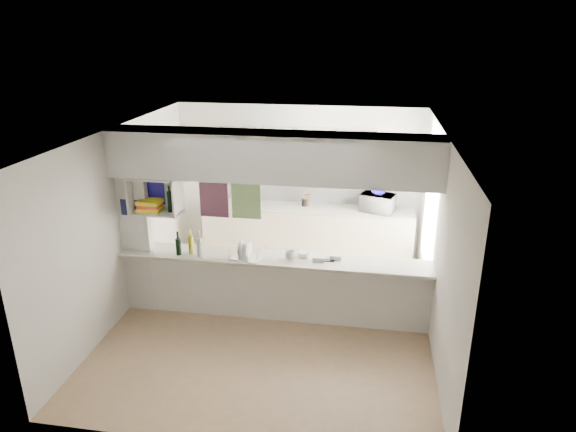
% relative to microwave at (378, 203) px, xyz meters
% --- Properties ---
extents(floor, '(4.80, 4.80, 0.00)m').
position_rel_microwave_xyz_m(floor, '(-1.38, -2.08, -1.07)').
color(floor, '#A27B5E').
rests_on(floor, ground).
extents(ceiling, '(4.80, 4.80, 0.00)m').
position_rel_microwave_xyz_m(ceiling, '(-1.38, -2.08, 1.53)').
color(ceiling, white).
rests_on(ceiling, wall_back).
extents(wall_back, '(4.20, 0.00, 4.20)m').
position_rel_microwave_xyz_m(wall_back, '(-1.38, 0.32, 0.23)').
color(wall_back, silver).
rests_on(wall_back, floor).
extents(wall_left, '(0.00, 4.80, 4.80)m').
position_rel_microwave_xyz_m(wall_left, '(-3.48, -2.08, 0.23)').
color(wall_left, silver).
rests_on(wall_left, floor).
extents(wall_right, '(0.00, 4.80, 4.80)m').
position_rel_microwave_xyz_m(wall_right, '(0.72, -2.08, 0.23)').
color(wall_right, silver).
rests_on(wall_right, floor).
extents(servery_partition, '(4.20, 0.50, 2.60)m').
position_rel_microwave_xyz_m(servery_partition, '(-1.55, -2.08, 0.59)').
color(servery_partition, silver).
rests_on(servery_partition, floor).
extents(cubby_shelf, '(0.65, 0.35, 0.50)m').
position_rel_microwave_xyz_m(cubby_shelf, '(-2.95, -2.14, 0.64)').
color(cubby_shelf, white).
rests_on(cubby_shelf, bulkhead).
extents(kitchen_run, '(3.60, 0.63, 2.24)m').
position_rel_microwave_xyz_m(kitchen_run, '(-1.22, 0.06, -0.24)').
color(kitchen_run, '#E9E3C5').
rests_on(kitchen_run, floor).
extents(microwave, '(0.63, 0.52, 0.30)m').
position_rel_microwave_xyz_m(microwave, '(0.00, 0.00, 0.00)').
color(microwave, white).
rests_on(microwave, bench_top).
extents(bowl, '(0.23, 0.23, 0.06)m').
position_rel_microwave_xyz_m(bowl, '(-0.01, -0.03, 0.18)').
color(bowl, '#140C86').
rests_on(bowl, microwave).
extents(dish_rack, '(0.47, 0.39, 0.22)m').
position_rel_microwave_xyz_m(dish_rack, '(-1.72, -2.14, -0.06)').
color(dish_rack, silver).
rests_on(dish_rack, breakfast_bar).
extents(cup, '(0.18, 0.18, 0.11)m').
position_rel_microwave_xyz_m(cup, '(-1.14, -2.12, -0.08)').
color(cup, white).
rests_on(cup, dish_rack).
extents(wine_bottles, '(0.37, 0.15, 0.37)m').
position_rel_microwave_xyz_m(wine_bottles, '(-2.50, -2.17, -0.02)').
color(wine_bottles, black).
rests_on(wine_bottles, breakfast_bar).
extents(plastic_tubs, '(0.58, 0.23, 0.08)m').
position_rel_microwave_xyz_m(plastic_tubs, '(-0.80, -2.03, -0.12)').
color(plastic_tubs, silver).
rests_on(plastic_tubs, breakfast_bar).
extents(utensil_jar, '(0.09, 0.09, 0.13)m').
position_rel_microwave_xyz_m(utensil_jar, '(-1.25, 0.07, -0.08)').
color(utensil_jar, black).
rests_on(utensil_jar, bench_top).
extents(knife_block, '(0.11, 0.09, 0.20)m').
position_rel_microwave_xyz_m(knife_block, '(-1.21, 0.10, -0.05)').
color(knife_block, brown).
rests_on(knife_block, bench_top).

